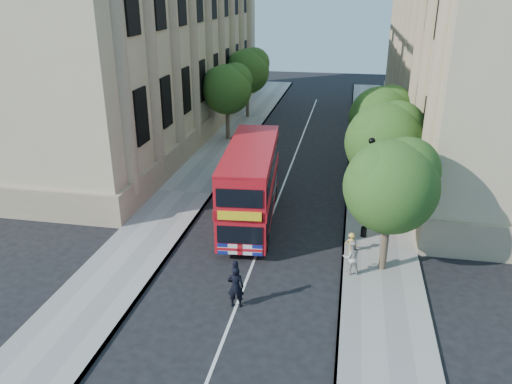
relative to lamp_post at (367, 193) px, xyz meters
The scene contains 17 objects.
ground 8.20m from the lamp_post, 129.81° to the right, with size 120.00×120.00×0.00m, color black.
pavement_right 4.75m from the lamp_post, 79.38° to the left, with size 3.50×80.00×0.12m, color gray.
pavement_left 11.73m from the lamp_post, 159.59° to the left, with size 3.50×80.00×0.12m, color gray.
building_right 21.06m from the lamp_post, 63.95° to the left, with size 12.00×38.00×18.00m, color tan.
building_left 26.82m from the lamp_post, 136.25° to the left, with size 12.00×38.00×18.00m, color tan.
tree_right_near 3.54m from the lamp_post, 74.15° to the right, with size 4.00×4.00×6.08m.
tree_right_mid 3.70m from the lamp_post, 74.48° to the left, with size 4.20×4.20×6.37m.
tree_right_far 9.25m from the lamp_post, 84.67° to the left, with size 4.00×4.00×6.15m.
tree_left_far 19.52m from the lamp_post, 124.35° to the left, with size 4.00×4.00×6.30m.
tree_left_back 26.51m from the lamp_post, 114.51° to the left, with size 4.20×4.20×6.65m.
lamp_post is the anchor object (origin of this frame).
double_decker_bus 6.05m from the lamp_post, behind, with size 3.15×9.13×4.13m.
box_van 10.40m from the lamp_post, 135.06° to the left, with size 2.18×5.29×3.02m.
police_constable 8.67m from the lamp_post, 126.07° to the right, with size 0.65×0.43×1.79m, color black.
woman_pedestrian 4.08m from the lamp_post, 99.20° to the right, with size 0.77×0.60×1.59m, color beige.
child_a 2.49m from the lamp_post, 24.27° to the left, with size 0.70×0.29×1.20m, color orange.
child_b 2.63m from the lamp_post, 109.33° to the right, with size 0.63×0.36×0.97m, color #F0C251.
Camera 1 is at (3.92, -17.12, 11.71)m, focal length 35.00 mm.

